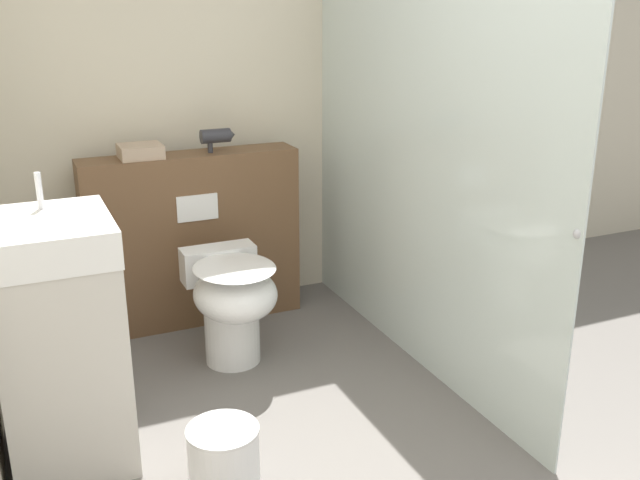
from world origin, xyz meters
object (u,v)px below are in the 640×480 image
sink_vanity (60,342)px  hair_drier (217,136)px  waste_bin (224,456)px  toilet (232,300)px

sink_vanity → hair_drier: (0.94, 1.04, 0.55)m
sink_vanity → waste_bin: 0.76m
sink_vanity → hair_drier: bearing=47.7°
sink_vanity → waste_bin: size_ratio=4.14×
toilet → sink_vanity: (-0.82, -0.47, 0.16)m
sink_vanity → hair_drier: size_ratio=6.01×
sink_vanity → hair_drier: 1.50m
waste_bin → toilet: bearing=70.1°
toilet → waste_bin: (-0.32, -0.90, -0.22)m
sink_vanity → waste_bin: (0.50, -0.43, -0.37)m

